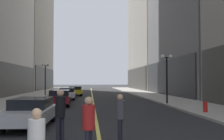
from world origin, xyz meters
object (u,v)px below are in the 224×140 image
car_silver (31,111)px  car_white (67,93)px  street_lamp_right_mid (167,68)px  car_maroon (60,97)px  pedestrian_with_orange_bag (120,114)px  fire_hydrant_right (205,108)px  pedestrian_in_black_coat (60,112)px  street_lamp_left_far (45,72)px  car_yellow (76,90)px  pedestrian_in_red_jacket (89,123)px

car_silver → car_white: bearing=89.4°
street_lamp_right_mid → car_maroon: bearing=179.5°
car_silver → pedestrian_with_orange_bag: pedestrian_with_orange_bag is taller
car_silver → fire_hydrant_right: 10.64m
pedestrian_in_black_coat → street_lamp_left_far: bearing=100.1°
car_yellow → pedestrian_with_orange_bag: size_ratio=2.83×
pedestrian_in_black_coat → street_lamp_right_mid: bearing=60.9°
car_silver → car_white: 17.68m
pedestrian_in_red_jacket → street_lamp_left_far: size_ratio=0.38×
car_yellow → fire_hydrant_right: (9.25, -22.08, -0.32)m
car_white → car_yellow: same height
pedestrian_in_black_coat → car_maroon: bearing=96.3°
street_lamp_right_mid → car_white: bearing=142.5°
car_white → street_lamp_left_far: 8.45m
car_white → car_silver: bearing=-90.6°
car_silver → street_lamp_right_mid: street_lamp_right_mid is taller
pedestrian_in_black_coat → fire_hydrant_right: 10.94m
car_white → street_lamp_right_mid: bearing=-37.5°
pedestrian_in_red_jacket → car_yellow: bearing=93.6°
street_lamp_left_far → fire_hydrant_right: street_lamp_left_far is taller
pedestrian_with_orange_bag → car_yellow: bearing=96.0°
pedestrian_in_red_jacket → car_maroon: bearing=98.9°
car_yellow → street_lamp_right_mid: size_ratio=1.06×
street_lamp_right_mid → fire_hydrant_right: street_lamp_right_mid is taller
street_lamp_right_mid → pedestrian_in_black_coat: bearing=-119.1°
pedestrian_with_orange_bag → street_lamp_left_far: 29.27m
car_silver → street_lamp_left_far: street_lamp_left_far is taller
car_white → fire_hydrant_right: 16.95m
car_yellow → pedestrian_in_black_coat: size_ratio=2.57×
car_silver → street_lamp_left_far: 25.27m
car_silver → pedestrian_with_orange_bag: (3.74, -3.39, 0.25)m
pedestrian_with_orange_bag → pedestrian_in_black_coat: bearing=178.6°
car_maroon → car_white: bearing=89.5°
car_yellow → pedestrian_in_black_coat: bearing=-88.0°
pedestrian_in_black_coat → street_lamp_left_far: street_lamp_left_far is taller
car_silver → pedestrian_in_red_jacket: (2.66, -5.45, 0.27)m
street_lamp_left_far → street_lamp_right_mid: size_ratio=1.00×
pedestrian_with_orange_bag → car_white: bearing=99.5°
car_white → pedestrian_in_black_coat: 21.07m
car_maroon → street_lamp_left_far: street_lamp_left_far is taller
pedestrian_in_red_jacket → street_lamp_right_mid: 17.56m
car_yellow → street_lamp_right_mid: bearing=-60.2°
pedestrian_with_orange_bag → street_lamp_right_mid: (5.69, 13.98, 2.29)m
street_lamp_left_far → car_white: bearing=-63.7°
pedestrian_in_black_coat → fire_hydrant_right: bearing=40.9°
car_silver → car_maroon: bearing=89.3°
car_yellow → car_silver: bearing=-91.5°
car_yellow → fire_hydrant_right: bearing=-67.3°
pedestrian_in_red_jacket → fire_hydrant_right: bearing=51.9°
pedestrian_with_orange_bag → fire_hydrant_right: bearing=49.3°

